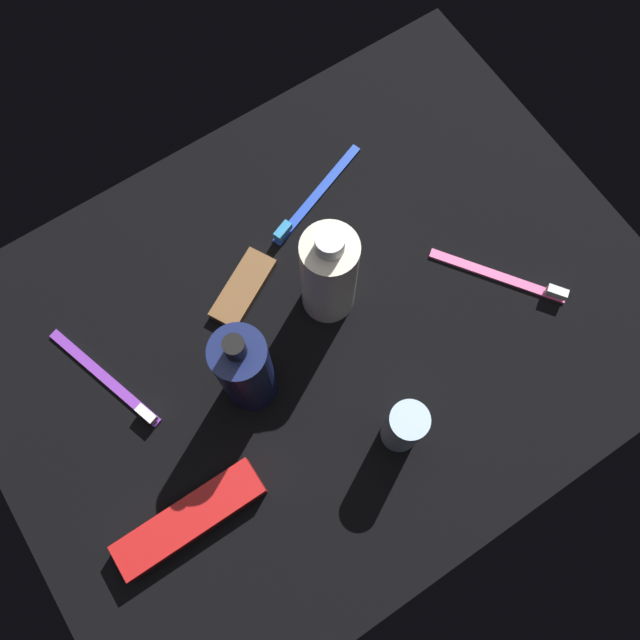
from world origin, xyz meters
The scene contains 9 objects.
ground_plane centered at (0.00, 0.00, -0.60)cm, with size 84.00×64.00×1.20cm, color black.
lotion_bottle centered at (11.00, 1.76, 8.36)cm, with size 6.11×6.11×19.11cm.
bodywash_bottle centered at (-2.96, -2.65, 8.22)cm, with size 6.58×6.58×18.07cm.
deodorant_stick centered at (-0.53, 16.30, 5.32)cm, with size 4.39×4.39×10.63cm, color silver.
toothbrush_purple centered at (25.26, -7.98, 0.61)cm, with size 6.61×17.51×2.10cm.
toothbrush_blue centered at (-8.89, -15.36, 0.61)cm, with size 17.33×7.26×2.10cm.
toothbrush_pink centered at (-23.44, 7.68, 0.61)cm, with size 11.48×15.32×2.10cm.
toothpaste_box_red centered at (24.90, 11.25, 1.60)cm, with size 17.60×4.40×3.20cm, color red.
snack_bar_brown centered at (5.47, -9.43, 0.75)cm, with size 10.40×4.00×1.50cm, color brown.
Camera 1 is at (13.27, 20.20, 78.48)cm, focal length 36.71 mm.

